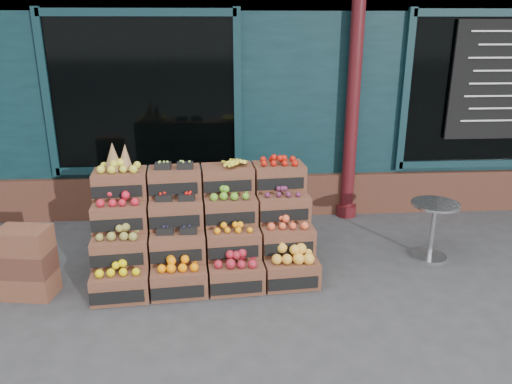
{
  "coord_description": "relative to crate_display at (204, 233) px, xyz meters",
  "views": [
    {
      "loc": [
        -0.56,
        -4.6,
        2.67
      ],
      "look_at": [
        -0.2,
        0.7,
        0.85
      ],
      "focal_mm": 35.0,
      "sensor_mm": 36.0,
      "label": 1
    }
  ],
  "objects": [
    {
      "name": "shopkeeper",
      "position": [
        -0.34,
        2.31,
        0.57
      ],
      "size": [
        0.86,
        0.69,
        2.04
      ],
      "primitive_type": "imported",
      "rotation": [
        0.0,
        0.0,
        3.45
      ],
      "color": "#1C6434",
      "rests_on": "ground"
    },
    {
      "name": "crate_display",
      "position": [
        0.0,
        0.0,
        0.0
      ],
      "size": [
        2.42,
        1.33,
        1.46
      ],
      "rotation": [
        0.0,
        0.0,
        0.09
      ],
      "color": "brown",
      "rests_on": "ground"
    },
    {
      "name": "spare_crates",
      "position": [
        -1.76,
        -0.44,
        -0.08
      ],
      "size": [
        0.53,
        0.4,
        0.74
      ],
      "rotation": [
        0.0,
        0.0,
        -0.14
      ],
      "color": "brown",
      "rests_on": "ground"
    },
    {
      "name": "bistro_table",
      "position": [
        2.66,
        0.12,
        -0.02
      ],
      "size": [
        0.55,
        0.55,
        0.69
      ],
      "rotation": [
        0.0,
        0.0,
        -0.37
      ],
      "color": "silver",
      "rests_on": "ground"
    },
    {
      "name": "shop_facade",
      "position": [
        0.79,
        4.6,
        1.95
      ],
      "size": [
        12.0,
        6.24,
        4.8
      ],
      "color": "black",
      "rests_on": "ground"
    },
    {
      "name": "ground",
      "position": [
        0.79,
        -0.51,
        -0.45
      ],
      "size": [
        60.0,
        60.0,
        0.0
      ],
      "primitive_type": "plane",
      "color": "#363639",
      "rests_on": "ground"
    }
  ]
}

